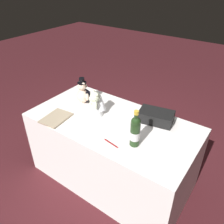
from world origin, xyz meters
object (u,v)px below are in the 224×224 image
object	(u,v)px
teddy_bear_groom	(84,93)
teddy_bear_bride	(97,104)
champagne_bottle	(135,131)
signing_pen	(112,144)
guestbook	(56,118)
gift_case_black	(156,116)

from	to	relation	value
teddy_bear_groom	teddy_bear_bride	size ratio (longest dim) A/B	1.12
teddy_bear_bride	champagne_bottle	bearing A→B (deg)	161.40
champagne_bottle	signing_pen	size ratio (longest dim) A/B	2.04
champagne_bottle	guestbook	size ratio (longest dim) A/B	1.17
teddy_bear_groom	guestbook	bearing A→B (deg)	89.47
gift_case_black	guestbook	distance (m)	0.93
gift_case_black	teddy_bear_bride	bearing A→B (deg)	23.14
guestbook	champagne_bottle	bearing A→B (deg)	-178.02
champagne_bottle	signing_pen	distance (m)	0.22
teddy_bear_groom	signing_pen	size ratio (longest dim) A/B	1.78
teddy_bear_bride	guestbook	size ratio (longest dim) A/B	0.91
teddy_bear_bride	signing_pen	xyz separation A→B (m)	(-0.38, 0.28, -0.11)
champagne_bottle	guestbook	bearing A→B (deg)	8.14
champagne_bottle	gift_case_black	xyz separation A→B (m)	(0.01, -0.40, -0.08)
signing_pen	guestbook	world-z (taller)	guestbook
champagne_bottle	guestbook	world-z (taller)	champagne_bottle
champagne_bottle	gift_case_black	size ratio (longest dim) A/B	0.93
teddy_bear_groom	guestbook	world-z (taller)	teddy_bear_groom
signing_pen	guestbook	bearing A→B (deg)	0.80
teddy_bear_groom	gift_case_black	world-z (taller)	teddy_bear_groom
teddy_bear_groom	teddy_bear_bride	world-z (taller)	teddy_bear_groom
guestbook	teddy_bear_bride	bearing A→B (deg)	-138.09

